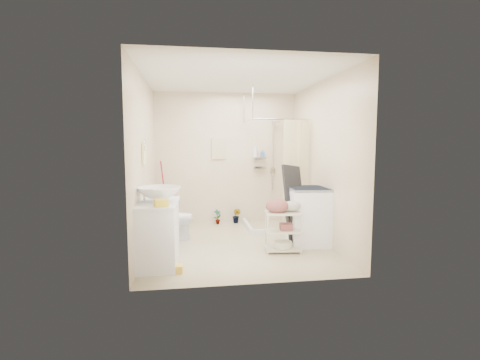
% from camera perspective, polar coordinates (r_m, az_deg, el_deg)
% --- Properties ---
extents(floor, '(3.20, 3.20, 0.00)m').
position_cam_1_polar(floor, '(5.64, -0.50, -10.47)').
color(floor, '#C1B590').
rests_on(floor, ground).
extents(ceiling, '(2.80, 3.20, 0.04)m').
position_cam_1_polar(ceiling, '(5.50, -0.53, 16.47)').
color(ceiling, silver).
rests_on(ceiling, ground).
extents(wall_back, '(2.80, 0.04, 2.60)m').
position_cam_1_polar(wall_back, '(7.01, -2.29, 3.54)').
color(wall_back, beige).
rests_on(wall_back, ground).
extents(wall_front, '(2.80, 0.04, 2.60)m').
position_cam_1_polar(wall_front, '(3.84, 2.72, 1.51)').
color(wall_front, beige).
rests_on(wall_front, ground).
extents(wall_left, '(0.04, 3.20, 2.60)m').
position_cam_1_polar(wall_left, '(5.41, -15.39, 2.60)').
color(wall_left, beige).
rests_on(wall_left, ground).
extents(wall_right, '(0.04, 3.20, 2.60)m').
position_cam_1_polar(wall_right, '(5.78, 13.39, 2.86)').
color(wall_right, beige).
rests_on(wall_right, ground).
extents(vanity, '(0.56, 0.97, 0.84)m').
position_cam_1_polar(vanity, '(4.79, -13.30, -8.44)').
color(vanity, silver).
rests_on(vanity, ground).
extents(sink, '(0.60, 0.60, 0.20)m').
position_cam_1_polar(sink, '(4.69, -13.12, -2.29)').
color(sink, silver).
rests_on(sink, vanity).
extents(counter_basket, '(0.19, 0.17, 0.09)m').
position_cam_1_polar(counter_basket, '(4.33, -12.83, -3.67)').
color(counter_basket, gold).
rests_on(counter_basket, vanity).
extents(floor_basket, '(0.26, 0.21, 0.13)m').
position_cam_1_polar(floor_basket, '(4.53, -10.42, -13.93)').
color(floor_basket, yellow).
rests_on(floor_basket, ground).
extents(toilet, '(0.74, 0.47, 0.72)m').
position_cam_1_polar(toilet, '(5.91, -11.16, -6.23)').
color(toilet, silver).
rests_on(toilet, ground).
extents(mop, '(0.15, 0.15, 1.26)m').
position_cam_1_polar(mop, '(6.91, -12.64, -2.21)').
color(mop, '#A61220').
rests_on(mop, ground).
extents(potted_plant_a, '(0.19, 0.17, 0.30)m').
position_cam_1_polar(potted_plant_a, '(6.97, -3.71, -6.03)').
color(potted_plant_a, brown).
rests_on(potted_plant_a, ground).
extents(potted_plant_b, '(0.21, 0.21, 0.30)m').
position_cam_1_polar(potted_plant_b, '(7.04, -0.57, -5.88)').
color(potted_plant_b, brown).
rests_on(potted_plant_b, ground).
extents(hanging_towel, '(0.28, 0.03, 0.42)m').
position_cam_1_polar(hanging_towel, '(6.97, -3.52, 5.16)').
color(hanging_towel, beige).
rests_on(hanging_towel, wall_back).
extents(towel_ring, '(0.04, 0.22, 0.34)m').
position_cam_1_polar(towel_ring, '(5.20, -15.49, 4.35)').
color(towel_ring, '#FFF394').
rests_on(towel_ring, wall_left).
extents(tp_holder, '(0.08, 0.12, 0.14)m').
position_cam_1_polar(tp_holder, '(5.52, -14.74, -3.38)').
color(tp_holder, white).
rests_on(tp_holder, wall_left).
extents(shower, '(1.10, 1.10, 2.10)m').
position_cam_1_polar(shower, '(6.63, 5.55, 1.21)').
color(shower, silver).
rests_on(shower, ground).
extents(shampoo_bottle_a, '(0.13, 0.13, 0.25)m').
position_cam_1_polar(shampoo_bottle_a, '(7.02, 2.49, 4.71)').
color(shampoo_bottle_a, silver).
rests_on(shampoo_bottle_a, shower).
extents(shampoo_bottle_b, '(0.07, 0.08, 0.15)m').
position_cam_1_polar(shampoo_bottle_b, '(7.04, 3.74, 4.32)').
color(shampoo_bottle_b, '#3A60A6').
rests_on(shampoo_bottle_b, shower).
extents(washing_machine, '(0.66, 0.68, 0.91)m').
position_cam_1_polar(washing_machine, '(5.67, 11.22, -5.77)').
color(washing_machine, white).
rests_on(washing_machine, ground).
extents(laundry_rack, '(0.55, 0.36, 0.72)m').
position_cam_1_polar(laundry_rack, '(5.22, 7.08, -7.80)').
color(laundry_rack, beige).
rests_on(laundry_rack, ground).
extents(ironing_board, '(0.38, 0.26, 1.30)m').
position_cam_1_polar(ironing_board, '(5.62, 8.94, -3.80)').
color(ironing_board, black).
rests_on(ironing_board, ground).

